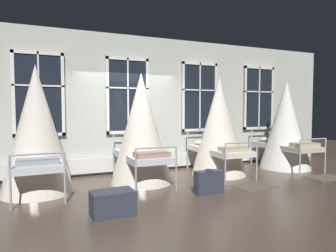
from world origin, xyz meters
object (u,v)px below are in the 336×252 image
cot_fourth (219,127)px  suitcase_dark (209,182)px  cot_third (141,129)px  cot_fifth (286,126)px  travel_trunk (113,203)px  cot_second (37,131)px

cot_fourth → suitcase_dark: size_ratio=4.28×
cot_third → suitcase_dark: 1.87m
suitcase_dark → cot_third: bearing=123.9°
cot_third → suitcase_dark: bearing=-145.9°
cot_fifth → cot_fourth: bearing=90.1°
cot_fifth → cot_third: bearing=91.3°
cot_fifth → travel_trunk: bearing=110.1°
cot_second → suitcase_dark: 3.42m
cot_third → cot_fifth: (4.11, 0.01, -0.01)m
cot_fifth → travel_trunk: cot_fifth is taller
cot_second → cot_fifth: bearing=-91.7°
cot_second → cot_fourth: bearing=-91.1°
travel_trunk → cot_fifth: bearing=19.0°
travel_trunk → cot_second: bearing=121.1°
cot_second → cot_third: bearing=-92.0°
cot_fifth → suitcase_dark: 3.59m
cot_third → suitcase_dark: size_ratio=4.27×
cot_fifth → suitcase_dark: cot_fifth is taller
cot_second → cot_fifth: (6.19, -0.00, -0.04)m
cot_fifth → cot_second: bearing=91.1°
suitcase_dark → travel_trunk: bearing=-168.2°
cot_second → cot_fifth: 6.19m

